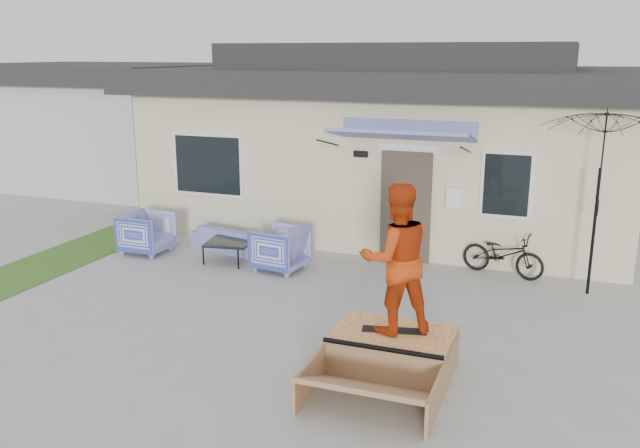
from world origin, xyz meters
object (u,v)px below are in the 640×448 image
(loveseat, at_px, (232,234))
(patio_umbrella, at_px, (598,190))
(bicycle, at_px, (503,250))
(skateboard, at_px, (394,330))
(armchair_left, at_px, (147,231))
(armchair_right, at_px, (280,246))
(skater, at_px, (396,256))
(skate_ramp, at_px, (393,351))
(coffee_table, at_px, (230,251))

(loveseat, xyz_separation_m, patio_umbrella, (6.66, -0.11, 1.42))
(bicycle, relative_size, skateboard, 1.87)
(bicycle, relative_size, patio_umbrella, 0.64)
(armchair_left, xyz_separation_m, armchair_right, (2.89, -0.04, -0.01))
(armchair_left, xyz_separation_m, skater, (5.84, -3.11, 1.03))
(armchair_left, bearing_deg, bicycle, -80.49)
(armchair_right, xyz_separation_m, patio_umbrella, (5.26, 0.66, 1.31))
(patio_umbrella, bearing_deg, skater, -121.80)
(loveseat, height_order, armchair_left, armchair_left)
(skate_ramp, bearing_deg, bicycle, 77.79)
(bicycle, distance_m, skate_ramp, 4.34)
(bicycle, xyz_separation_m, skater, (-0.89, -4.19, 1.00))
(patio_umbrella, distance_m, skateboard, 4.56)
(armchair_right, bearing_deg, patio_umbrella, 104.50)
(skateboard, bearing_deg, bicycle, 65.86)
(coffee_table, height_order, skater, skater)
(patio_umbrella, bearing_deg, skateboard, -121.80)
(coffee_table, bearing_deg, armchair_left, -178.10)
(bicycle, height_order, skateboard, bicycle)
(skateboard, bearing_deg, armchair_right, 121.63)
(armchair_right, xyz_separation_m, bicycle, (3.83, 1.12, 0.04))
(coffee_table, height_order, bicycle, bicycle)
(loveseat, relative_size, skate_ramp, 0.86)
(coffee_table, xyz_separation_m, skater, (4.03, -3.17, 1.27))
(armchair_right, height_order, coffee_table, armchair_right)
(armchair_left, relative_size, skateboard, 1.12)
(patio_umbrella, distance_m, skate_ramp, 4.68)
(coffee_table, bearing_deg, skateboard, -38.14)
(patio_umbrella, bearing_deg, bicycle, 162.01)
(skate_ramp, bearing_deg, skater, 90.00)
(armchair_right, distance_m, skateboard, 4.25)
(skater, bearing_deg, coffee_table, -70.82)
(loveseat, relative_size, bicycle, 1.13)
(loveseat, bearing_deg, coffee_table, 127.34)
(armchair_left, distance_m, skater, 6.69)
(skate_ramp, distance_m, skateboard, 0.27)
(coffee_table, height_order, skate_ramp, skate_ramp)
(bicycle, distance_m, skater, 4.40)
(loveseat, xyz_separation_m, coffee_table, (0.31, -0.67, -0.13))
(loveseat, height_order, bicycle, bicycle)
(armchair_left, xyz_separation_m, coffee_table, (1.81, 0.06, -0.24))
(armchair_left, distance_m, bicycle, 6.81)
(skater, bearing_deg, skate_ramp, 57.74)
(loveseat, distance_m, bicycle, 5.24)
(skate_ramp, relative_size, skater, 1.05)
(coffee_table, relative_size, skateboard, 1.03)
(armchair_left, distance_m, skate_ramp, 6.64)
(loveseat, xyz_separation_m, armchair_right, (1.40, -0.76, 0.11))
(armchair_left, distance_m, armchair_right, 2.89)
(patio_umbrella, relative_size, skater, 1.25)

